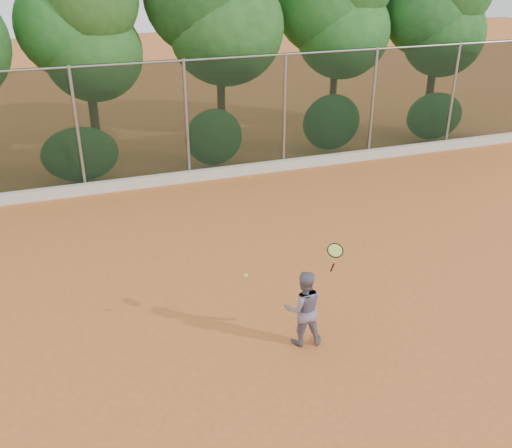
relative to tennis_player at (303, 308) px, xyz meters
name	(u,v)px	position (x,y,z in m)	size (l,w,h in m)	color
ground	(273,303)	(-0.06, 1.29, -0.70)	(80.00, 80.00, 0.00)	#C96C2F
concrete_curb	(191,176)	(-0.06, 8.11, -0.55)	(24.00, 0.20, 0.30)	beige
tennis_player	(303,308)	(0.00, 0.00, 0.00)	(0.68, 0.53, 1.40)	slate
chainlink_fence	(187,118)	(-0.06, 8.29, 1.16)	(24.09, 0.09, 3.50)	black
foliage_backdrop	(148,17)	(-0.60, 10.27, 3.70)	(23.70, 3.63, 7.55)	#432D19
tennis_racket	(335,252)	(0.42, -0.20, 1.11)	(0.32, 0.30, 0.56)	black
tennis_ball_in_flight	(246,275)	(-0.91, 0.36, 0.62)	(0.07, 0.07, 0.07)	yellow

